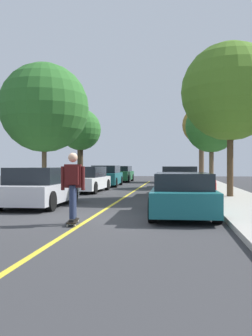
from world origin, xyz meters
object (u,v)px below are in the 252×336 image
at_px(parked_car_right_far, 178,177).
at_px(street_tree_left_nearest, 44,108).
at_px(street_tree_right_near, 211,127).
at_px(street_tree_right_nearest, 230,92).
at_px(parked_car_left_near, 87,180).
at_px(street_tree_left_near, 80,130).
at_px(parked_car_left_farthest, 121,174).
at_px(parked_car_left_nearest, 39,187).
at_px(skateboard, 73,221).
at_px(skateboarder, 73,182).
at_px(fire_hydrant, 214,187).
at_px(parked_car_right_farthest, 177,175).
at_px(street_tree_right_far, 202,126).
at_px(parked_car_left_far, 106,176).
at_px(parked_car_right_nearest, 182,194).
at_px(parked_car_right_near, 179,181).

relative_size(parked_car_right_far, street_tree_left_nearest, 0.67).
bearing_deg(street_tree_right_near, street_tree_right_nearest, -90.00).
bearing_deg(street_tree_right_near, parked_car_left_near, -148.94).
relative_size(street_tree_left_nearest, street_tree_left_near, 1.23).
bearing_deg(parked_car_left_farthest, parked_car_left_nearest, -90.00).
relative_size(street_tree_left_nearest, skateboard, 7.75).
distance_m(parked_car_right_far, skateboarder, 16.27).
bearing_deg(street_tree_right_nearest, fire_hydrant, 138.59).
height_order(parked_car_right_farthest, skateboard, parked_car_right_farthest).
distance_m(street_tree_right_nearest, skateboarder, 9.37).
bearing_deg(street_tree_right_nearest, street_tree_right_far, 90.00).
bearing_deg(parked_car_left_far, street_tree_right_nearest, -52.43).
relative_size(parked_car_right_farthest, street_tree_right_nearest, 0.63).
relative_size(parked_car_left_nearest, parked_car_right_farthest, 0.99).
xyz_separation_m(parked_car_left_farthest, parked_car_right_nearest, (4.97, -21.25, -0.07)).
bearing_deg(fire_hydrant, parked_car_right_far, 100.30).
xyz_separation_m(parked_car_right_near, street_tree_left_nearest, (-7.07, 0.89, 3.82)).
height_order(parked_car_left_near, parked_car_right_near, parked_car_right_near).
relative_size(parked_car_right_near, parked_car_right_far, 0.96).
distance_m(street_tree_left_nearest, fire_hydrant, 9.70).
xyz_separation_m(parked_car_right_far, street_tree_right_near, (2.10, -0.93, 3.27)).
xyz_separation_m(street_tree_right_nearest, street_tree_right_near, (-0.00, 7.86, -0.64)).
bearing_deg(fire_hydrant, parked_car_left_near, 154.57).
relative_size(street_tree_left_nearest, skateboarder, 4.08).
bearing_deg(parked_car_right_farthest, street_tree_left_nearest, -120.50).
height_order(street_tree_left_nearest, street_tree_right_near, street_tree_left_nearest).
bearing_deg(parked_car_right_farthest, street_tree_right_near, -72.82).
bearing_deg(parked_car_left_far, parked_car_right_nearest, -70.92).
height_order(parked_car_left_farthest, street_tree_right_nearest, street_tree_right_nearest).
relative_size(parked_car_right_nearest, street_tree_left_near, 0.81).
xyz_separation_m(parked_car_right_nearest, parked_car_right_farthest, (-0.00, 19.84, 0.03)).
height_order(street_tree_left_near, skateboard, street_tree_left_near).
height_order(parked_car_right_far, street_tree_right_nearest, street_tree_right_nearest).
xyz_separation_m(parked_car_left_near, fire_hydrant, (6.46, -3.07, -0.18)).
bearing_deg(parked_car_left_nearest, street_tree_right_near, 58.11).
bearing_deg(street_tree_right_nearest, parked_car_left_nearest, -153.67).
relative_size(street_tree_right_near, skateboarder, 3.31).
xyz_separation_m(street_tree_left_nearest, skateboard, (4.39, -9.89, -4.41)).
relative_size(parked_car_left_near, street_tree_right_nearest, 0.70).
height_order(street_tree_left_nearest, street_tree_right_far, street_tree_left_nearest).
height_order(parked_car_right_near, street_tree_right_near, street_tree_right_near).
height_order(parked_car_left_nearest, skateboard, parked_car_left_nearest).
bearing_deg(parked_car_right_far, street_tree_left_near, 169.84).
height_order(parked_car_left_near, skateboarder, skateboarder).
relative_size(parked_car_left_nearest, street_tree_left_near, 0.75).
xyz_separation_m(parked_car_right_nearest, parked_car_right_near, (-0.00, 6.95, 0.05)).
bearing_deg(fire_hydrant, skateboarder, -118.18).
bearing_deg(parked_car_right_far, street_tree_right_far, 74.77).
xyz_separation_m(parked_car_right_nearest, street_tree_left_nearest, (-7.07, 7.84, 3.87)).
xyz_separation_m(parked_car_left_farthest, skateboard, (2.29, -23.30, -0.61)).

